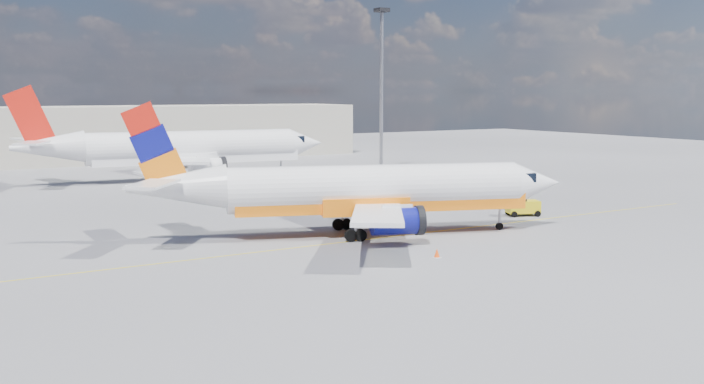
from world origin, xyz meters
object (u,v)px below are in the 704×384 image
traffic_cone (437,253)px  second_jet (182,149)px  gse_tug (522,205)px  main_jet (361,191)px

traffic_cone → second_jet: bearing=89.0°
gse_tug → traffic_cone: 18.60m
main_jet → second_jet: second_jet is taller
second_jet → traffic_cone: (-0.88, -48.95, -3.34)m
second_jet → gse_tug: bearing=-62.0°
main_jet → second_jet: 40.03m
second_jet → traffic_cone: bearing=-84.0°
second_jet → gse_tug: 42.39m
gse_tug → traffic_cone: (-16.01, -9.45, -0.60)m
traffic_cone → gse_tug: bearing=30.5°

